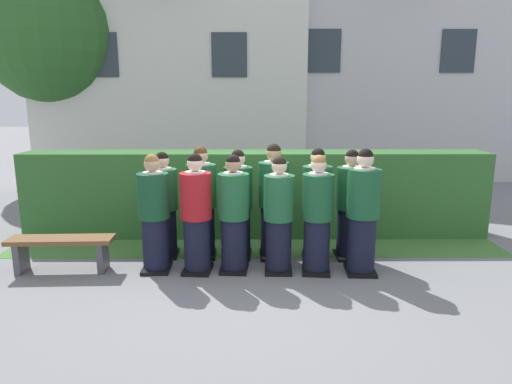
{
  "coord_description": "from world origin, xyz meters",
  "views": [
    {
      "loc": [
        -0.04,
        -5.95,
        2.36
      ],
      "look_at": [
        0.0,
        0.28,
        1.05
      ],
      "focal_mm": 32.18,
      "sensor_mm": 36.0,
      "label": 1
    }
  ],
  "objects_px": {
    "wooden_bench": "(61,247)",
    "student_front_row_2": "(234,216)",
    "student_in_red_blazer": "(196,216)",
    "student_rear_row_2": "(238,207)",
    "student_rear_row_0": "(164,207)",
    "student_rear_row_5": "(350,207)",
    "student_front_row_5": "(363,215)",
    "student_rear_row_4": "(317,207)",
    "student_front_row_3": "(279,218)",
    "student_front_row_0": "(154,216)",
    "student_rear_row_3": "(273,204)",
    "student_front_row_4": "(317,217)",
    "student_rear_row_1": "(202,205)"
  },
  "relations": [
    {
      "from": "student_rear_row_0",
      "to": "student_front_row_5",
      "type": "bearing_deg",
      "value": -13.57
    },
    {
      "from": "student_front_row_3",
      "to": "student_front_row_4",
      "type": "relative_size",
      "value": 0.99
    },
    {
      "from": "student_rear_row_2",
      "to": "student_rear_row_1",
      "type": "bearing_deg",
      "value": 179.38
    },
    {
      "from": "student_front_row_2",
      "to": "student_rear_row_1",
      "type": "height_order",
      "value": "student_rear_row_1"
    },
    {
      "from": "wooden_bench",
      "to": "student_rear_row_1",
      "type": "bearing_deg",
      "value": 17.88
    },
    {
      "from": "student_rear_row_2",
      "to": "wooden_bench",
      "type": "xyz_separation_m",
      "value": [
        -2.39,
        -0.59,
        -0.42
      ]
    },
    {
      "from": "student_front_row_5",
      "to": "student_rear_row_0",
      "type": "xyz_separation_m",
      "value": [
        -2.77,
        0.67,
        -0.06
      ]
    },
    {
      "from": "student_front_row_5",
      "to": "student_rear_row_0",
      "type": "bearing_deg",
      "value": 166.43
    },
    {
      "from": "student_front_row_3",
      "to": "student_front_row_2",
      "type": "bearing_deg",
      "value": 177.4
    },
    {
      "from": "student_rear_row_0",
      "to": "student_rear_row_1",
      "type": "relative_size",
      "value": 0.95
    },
    {
      "from": "student_in_red_blazer",
      "to": "student_rear_row_2",
      "type": "relative_size",
      "value": 1.01
    },
    {
      "from": "student_rear_row_0",
      "to": "student_rear_row_2",
      "type": "relative_size",
      "value": 0.98
    },
    {
      "from": "student_front_row_3",
      "to": "student_rear_row_3",
      "type": "height_order",
      "value": "student_rear_row_3"
    },
    {
      "from": "student_front_row_5",
      "to": "student_rear_row_2",
      "type": "height_order",
      "value": "student_front_row_5"
    },
    {
      "from": "student_rear_row_1",
      "to": "student_rear_row_4",
      "type": "height_order",
      "value": "student_rear_row_1"
    },
    {
      "from": "student_front_row_5",
      "to": "student_front_row_4",
      "type": "bearing_deg",
      "value": 177.49
    },
    {
      "from": "student_front_row_0",
      "to": "student_front_row_2",
      "type": "relative_size",
      "value": 1.0
    },
    {
      "from": "student_front_row_2",
      "to": "student_rear_row_3",
      "type": "relative_size",
      "value": 0.95
    },
    {
      "from": "student_front_row_0",
      "to": "student_rear_row_4",
      "type": "bearing_deg",
      "value": 11.81
    },
    {
      "from": "student_rear_row_0",
      "to": "student_rear_row_3",
      "type": "distance_m",
      "value": 1.61
    },
    {
      "from": "wooden_bench",
      "to": "student_front_row_0",
      "type": "bearing_deg",
      "value": 1.99
    },
    {
      "from": "student_rear_row_2",
      "to": "student_in_red_blazer",
      "type": "bearing_deg",
      "value": -132.72
    },
    {
      "from": "student_in_red_blazer",
      "to": "student_rear_row_2",
      "type": "xyz_separation_m",
      "value": [
        0.54,
        0.59,
        -0.01
      ]
    },
    {
      "from": "student_front_row_4",
      "to": "student_rear_row_5",
      "type": "bearing_deg",
      "value": 45.29
    },
    {
      "from": "student_front_row_3",
      "to": "student_rear_row_5",
      "type": "distance_m",
      "value": 1.19
    },
    {
      "from": "student_front_row_2",
      "to": "student_rear_row_0",
      "type": "height_order",
      "value": "student_front_row_2"
    },
    {
      "from": "student_front_row_3",
      "to": "student_rear_row_5",
      "type": "xyz_separation_m",
      "value": [
        1.07,
        0.53,
        0.01
      ]
    },
    {
      "from": "student_front_row_5",
      "to": "student_rear_row_4",
      "type": "relative_size",
      "value": 1.03
    },
    {
      "from": "student_rear_row_3",
      "to": "student_rear_row_5",
      "type": "xyz_separation_m",
      "value": [
        1.12,
        -0.02,
        -0.04
      ]
    },
    {
      "from": "student_front_row_3",
      "to": "student_rear_row_0",
      "type": "height_order",
      "value": "student_front_row_3"
    },
    {
      "from": "student_rear_row_0",
      "to": "student_rear_row_2",
      "type": "bearing_deg",
      "value": -1.46
    },
    {
      "from": "student_front_row_3",
      "to": "student_rear_row_3",
      "type": "distance_m",
      "value": 0.56
    },
    {
      "from": "student_rear_row_0",
      "to": "student_rear_row_1",
      "type": "bearing_deg",
      "value": -2.26
    },
    {
      "from": "student_in_red_blazer",
      "to": "student_rear_row_0",
      "type": "relative_size",
      "value": 1.04
    },
    {
      "from": "student_front_row_2",
      "to": "student_rear_row_1",
      "type": "distance_m",
      "value": 0.75
    },
    {
      "from": "student_front_row_3",
      "to": "student_rear_row_5",
      "type": "bearing_deg",
      "value": 26.39
    },
    {
      "from": "student_front_row_2",
      "to": "student_rear_row_3",
      "type": "distance_m",
      "value": 0.77
    },
    {
      "from": "wooden_bench",
      "to": "student_front_row_5",
      "type": "bearing_deg",
      "value": -0.7
    },
    {
      "from": "student_front_row_5",
      "to": "student_rear_row_4",
      "type": "xyz_separation_m",
      "value": [
        -0.54,
        0.57,
        -0.03
      ]
    },
    {
      "from": "student_front_row_3",
      "to": "student_rear_row_5",
      "type": "relative_size",
      "value": 0.98
    },
    {
      "from": "wooden_bench",
      "to": "student_front_row_2",
      "type": "bearing_deg",
      "value": 0.85
    },
    {
      "from": "student_front_row_3",
      "to": "student_rear_row_0",
      "type": "bearing_deg",
      "value": 159.75
    },
    {
      "from": "student_rear_row_0",
      "to": "student_rear_row_5",
      "type": "bearing_deg",
      "value": -1.72
    },
    {
      "from": "student_rear_row_1",
      "to": "student_rear_row_4",
      "type": "xyz_separation_m",
      "value": [
        1.68,
        -0.08,
        -0.01
      ]
    },
    {
      "from": "student_front_row_2",
      "to": "student_in_red_blazer",
      "type": "bearing_deg",
      "value": -176.38
    },
    {
      "from": "student_in_red_blazer",
      "to": "student_rear_row_1",
      "type": "bearing_deg",
      "value": 89.25
    },
    {
      "from": "student_front_row_2",
      "to": "student_rear_row_1",
      "type": "xyz_separation_m",
      "value": [
        -0.49,
        0.56,
        0.02
      ]
    },
    {
      "from": "student_rear_row_0",
      "to": "student_front_row_0",
      "type": "bearing_deg",
      "value": -91.99
    },
    {
      "from": "student_in_red_blazer",
      "to": "student_front_row_5",
      "type": "bearing_deg",
      "value": -1.38
    },
    {
      "from": "student_front_row_2",
      "to": "student_front_row_4",
      "type": "bearing_deg",
      "value": -2.99
    }
  ]
}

